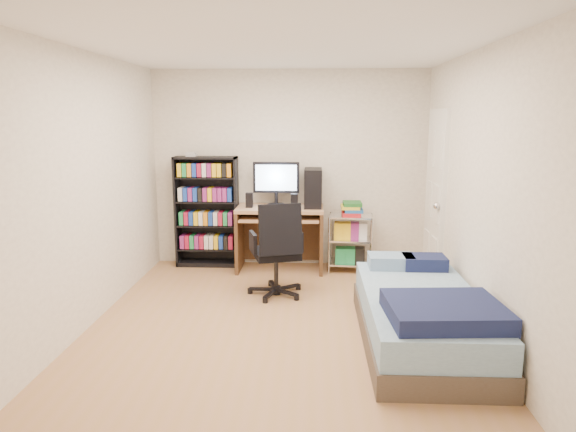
# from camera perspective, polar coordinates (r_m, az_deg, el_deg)

# --- Properties ---
(room) EXTENTS (3.58, 4.08, 2.58)m
(room) POSITION_cam_1_polar(r_m,az_deg,el_deg) (4.65, -0.99, 2.80)
(room) COLOR #AD7E56
(room) RESTS_ON ground
(media_shelf) EXTENTS (0.80, 0.27, 1.48)m
(media_shelf) POSITION_cam_1_polar(r_m,az_deg,el_deg) (6.68, -9.01, 0.63)
(media_shelf) COLOR black
(media_shelf) RESTS_ON room
(computer_desk) EXTENTS (1.08, 0.62, 1.36)m
(computer_desk) POSITION_cam_1_polar(r_m,az_deg,el_deg) (6.45, 0.09, 0.43)
(computer_desk) COLOR tan
(computer_desk) RESTS_ON room
(office_chair) EXTENTS (0.77, 0.77, 1.04)m
(office_chair) POSITION_cam_1_polar(r_m,az_deg,el_deg) (5.54, -1.23, -5.60)
(office_chair) COLOR black
(office_chair) RESTS_ON room
(wire_cart) EXTENTS (0.57, 0.43, 0.87)m
(wire_cart) POSITION_cam_1_polar(r_m,az_deg,el_deg) (6.44, 7.00, -1.13)
(wire_cart) COLOR silver
(wire_cart) RESTS_ON room
(bed) EXTENTS (0.98, 1.97, 0.56)m
(bed) POSITION_cam_1_polar(r_m,az_deg,el_deg) (4.59, 14.66, -10.67)
(bed) COLOR brown
(bed) RESTS_ON room
(door) EXTENTS (0.12, 0.80, 2.00)m
(door) POSITION_cam_1_polar(r_m,az_deg,el_deg) (6.18, 16.05, 2.05)
(door) COLOR white
(door) RESTS_ON room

